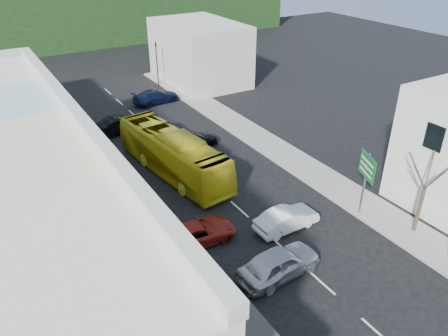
# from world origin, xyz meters

# --- Properties ---
(ground) EXTENTS (120.00, 120.00, 0.00)m
(ground) POSITION_xyz_m (0.00, 0.00, 0.00)
(ground) COLOR black
(ground) RESTS_ON ground
(sidewalk_left) EXTENTS (3.00, 52.00, 0.15)m
(sidewalk_left) POSITION_xyz_m (-7.50, 10.00, 0.07)
(sidewalk_left) COLOR gray
(sidewalk_left) RESTS_ON ground
(sidewalk_right) EXTENTS (3.00, 52.00, 0.15)m
(sidewalk_right) POSITION_xyz_m (7.50, 10.00, 0.07)
(sidewalk_right) COLOR gray
(sidewalk_right) RESTS_ON ground
(shopfront_row) EXTENTS (8.25, 30.00, 8.00)m
(shopfront_row) POSITION_xyz_m (-12.49, 5.00, 4.00)
(shopfront_row) COLOR beige
(shopfront_row) RESTS_ON ground
(distant_block_right) EXTENTS (8.00, 12.00, 7.00)m
(distant_block_right) POSITION_xyz_m (11.00, 30.00, 3.50)
(distant_block_right) COLOR #B7B2A8
(distant_block_right) RESTS_ON ground
(bus) EXTENTS (3.91, 11.82, 3.10)m
(bus) POSITION_xyz_m (-1.62, 10.79, 1.55)
(bus) COLOR yellow
(bus) RESTS_ON ground
(car_silver) EXTENTS (4.52, 2.12, 1.40)m
(car_silver) POSITION_xyz_m (-1.64, -2.41, 0.70)
(car_silver) COLOR silver
(car_silver) RESTS_ON ground
(car_white) EXTENTS (4.44, 1.90, 1.40)m
(car_white) POSITION_xyz_m (1.35, 0.70, 0.70)
(car_white) COLOR white
(car_white) RESTS_ON ground
(car_red) EXTENTS (4.68, 2.11, 1.40)m
(car_red) POSITION_xyz_m (-3.98, 2.39, 0.70)
(car_red) COLOR maroon
(car_red) RESTS_ON ground
(car_black_near) EXTENTS (4.57, 2.02, 1.40)m
(car_black_near) POSITION_xyz_m (1.72, 14.03, 0.70)
(car_black_near) COLOR black
(car_black_near) RESTS_ON ground
(car_black_far) EXTENTS (4.58, 2.29, 1.40)m
(car_black_far) POSITION_xyz_m (-2.44, 20.20, 0.70)
(car_black_far) COLOR black
(car_black_far) RESTS_ON ground
(car_navy_far) EXTENTS (4.67, 2.31, 1.40)m
(car_navy_far) POSITION_xyz_m (3.30, 25.63, 0.70)
(car_navy_far) COLOR black
(car_navy_far) RESTS_ON ground
(pedestrian_left) EXTENTS (0.45, 0.63, 1.70)m
(pedestrian_left) POSITION_xyz_m (-8.50, 3.65, 1.00)
(pedestrian_left) COLOR black
(pedestrian_left) RESTS_ON sidewalk_left
(direction_sign) EXTENTS (1.66, 2.17, 4.46)m
(direction_sign) POSITION_xyz_m (6.40, -0.57, 2.23)
(direction_sign) COLOR #0D6024
(direction_sign) RESTS_ON ground
(street_tree) EXTENTS (2.91, 2.91, 6.25)m
(street_tree) POSITION_xyz_m (7.92, -3.64, 3.13)
(street_tree) COLOR #3C2C22
(street_tree) RESTS_ON ground
(traffic_signal) EXTENTS (0.68, 1.13, 5.23)m
(traffic_signal) POSITION_xyz_m (5.80, 30.75, 2.62)
(traffic_signal) COLOR black
(traffic_signal) RESTS_ON ground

